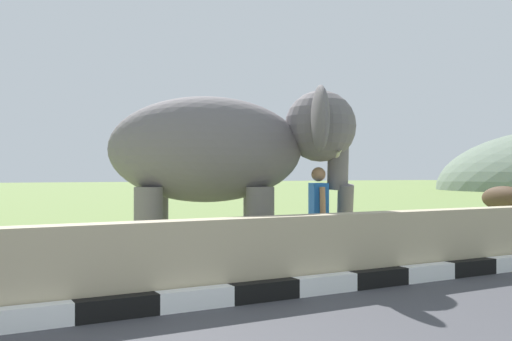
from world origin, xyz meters
TOP-DOWN VIEW (x-y plane):
  - striped_curb at (-0.35, 4.12)m, footprint 16.20×0.20m
  - barrier_parapet at (2.00, 4.42)m, footprint 28.00×0.36m
  - elephant at (2.51, 6.37)m, footprint 4.02×3.28m
  - person_handler at (3.79, 5.68)m, footprint 0.36×0.64m
  - cow_near at (11.48, 8.14)m, footprint 0.82×1.92m

SIDE VIEW (x-z plane):
  - striped_curb at x=-0.35m, z-range 0.00..0.24m
  - barrier_parapet at x=2.00m, z-range 0.00..1.00m
  - cow_near at x=11.48m, z-range 0.26..1.48m
  - person_handler at x=3.79m, z-range 0.10..1.75m
  - elephant at x=2.51m, z-range 0.44..3.35m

